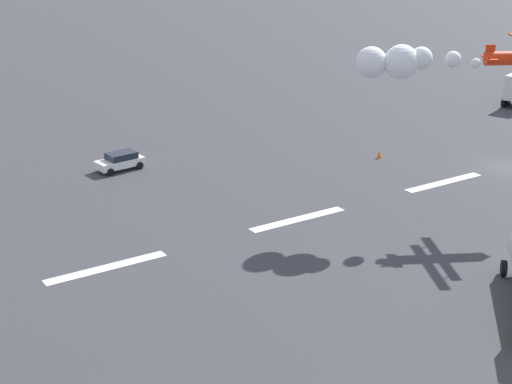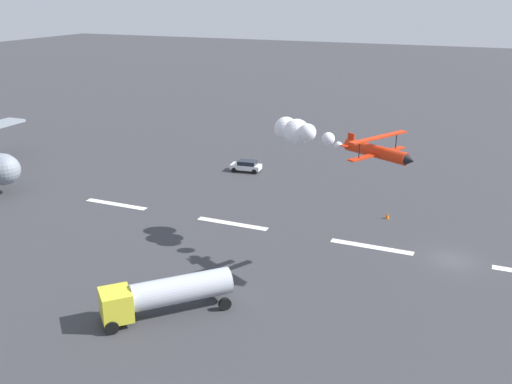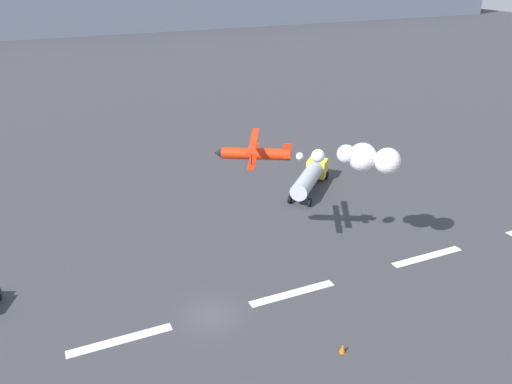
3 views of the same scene
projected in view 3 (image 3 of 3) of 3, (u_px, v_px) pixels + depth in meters
ground_plane at (212, 315)px, 41.59m from camera, size 440.00×440.00×0.00m
runway_stripe_3 at (120, 340)px, 38.89m from camera, size 8.00×0.90×0.01m
runway_stripe_4 at (292, 293)px, 44.28m from camera, size 8.00×0.90×0.01m
runway_stripe_5 at (427, 257)px, 49.67m from camera, size 8.00×0.90×0.01m
mountain_ridge_distant at (51, 5)px, 181.75m from camera, size 396.00×16.00×20.90m
stunt_biplane_red at (344, 157)px, 43.62m from camera, size 14.39×9.80×2.62m
fuel_tanker_truck at (310, 177)px, 62.93m from camera, size 8.65×8.79×2.90m
traffic_cone_far at (343, 348)px, 37.56m from camera, size 0.44×0.44×0.75m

